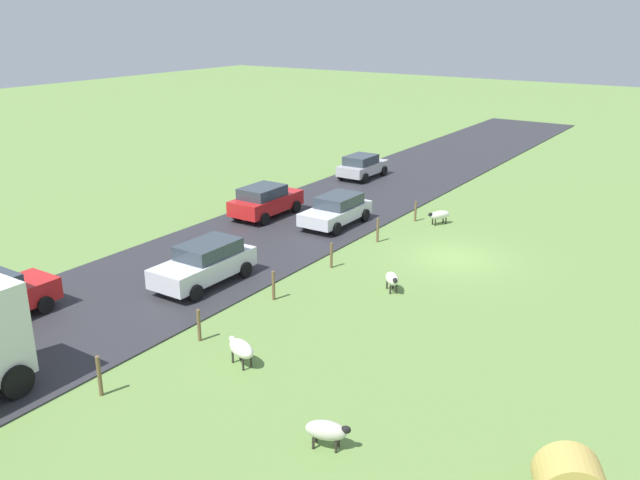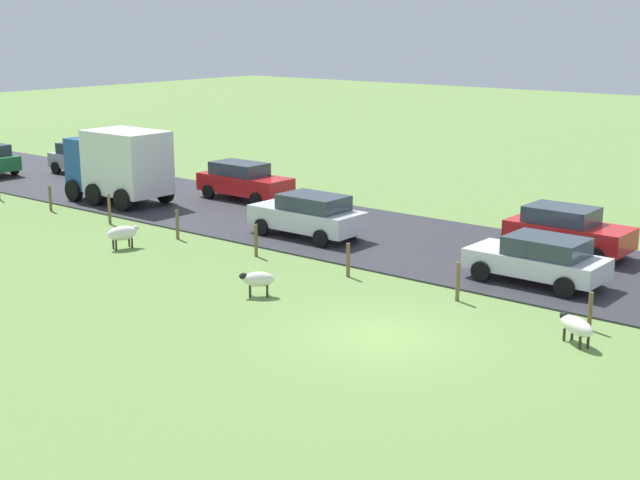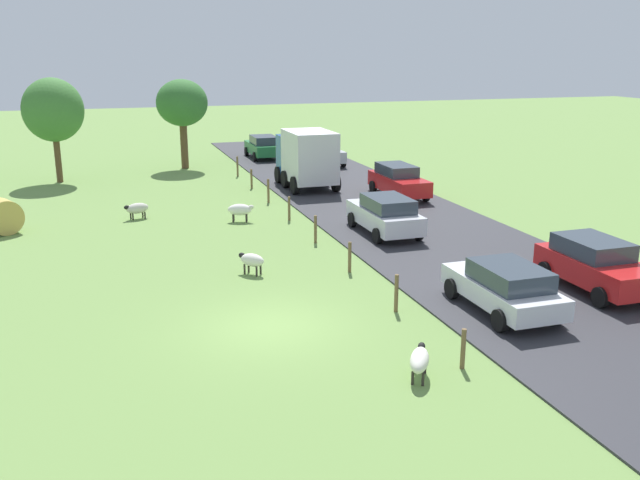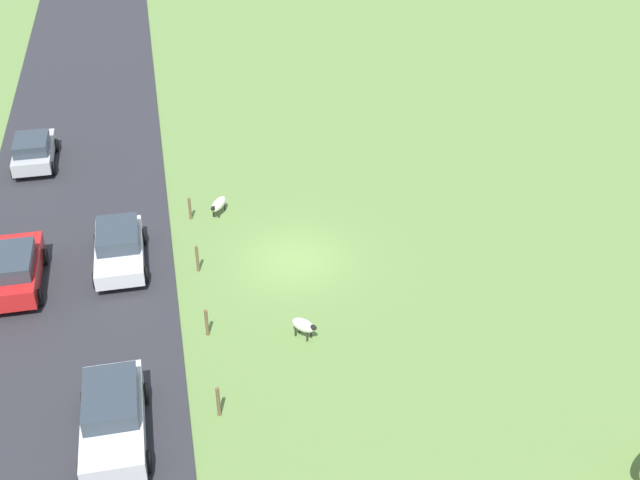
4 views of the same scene
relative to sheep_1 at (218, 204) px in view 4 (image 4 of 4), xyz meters
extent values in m
plane|color=#6B8E47|center=(-2.61, 4.19, -0.49)|extent=(160.00, 160.00, 0.00)
cube|color=#2D2D33|center=(6.19, 4.19, -0.46)|extent=(8.00, 80.00, 0.06)
ellipsoid|color=silver|center=(-0.01, -0.02, 0.00)|extent=(0.99, 1.25, 0.44)
ellipsoid|color=black|center=(0.28, 0.47, 0.10)|extent=(0.29, 0.32, 0.20)
cylinder|color=#2D2823|center=(0.05, 0.33, -0.32)|extent=(0.07, 0.07, 0.33)
cylinder|color=#2D2823|center=(0.26, 0.20, -0.32)|extent=(0.07, 0.07, 0.33)
cylinder|color=#2D2823|center=(-0.28, -0.24, -0.32)|extent=(0.07, 0.07, 0.33)
cylinder|color=#2D2823|center=(-0.07, -0.36, -0.32)|extent=(0.07, 0.07, 0.33)
ellipsoid|color=silver|center=(-2.07, 9.00, 0.04)|extent=(0.96, 0.99, 0.45)
ellipsoid|color=black|center=(-2.36, 9.32, 0.14)|extent=(0.31, 0.31, 0.20)
cylinder|color=#2D2823|center=(-2.33, 9.10, -0.31)|extent=(0.07, 0.07, 0.36)
cylinder|color=#2D2823|center=(-2.15, 9.27, -0.31)|extent=(0.07, 0.07, 0.36)
cylinder|color=#2D2823|center=(-1.98, 8.73, -0.31)|extent=(0.07, 0.07, 0.36)
cylinder|color=#2D2823|center=(-1.80, 8.89, -0.31)|extent=(0.07, 0.07, 0.36)
cylinder|color=brown|center=(1.26, 0.17, 0.03)|extent=(0.12, 0.12, 1.04)
cylinder|color=brown|center=(1.26, 4.18, 0.10)|extent=(0.12, 0.12, 1.17)
cylinder|color=brown|center=(1.26, 8.19, 0.06)|extent=(0.12, 0.12, 1.10)
cylinder|color=brown|center=(1.26, 12.20, 0.08)|extent=(0.12, 0.12, 1.15)
cube|color=silver|center=(4.45, 12.57, 0.27)|extent=(1.83, 4.43, 0.75)
cube|color=#333D47|center=(4.45, 12.24, 0.92)|extent=(1.61, 2.44, 0.56)
cylinder|color=black|center=(3.53, 14.01, -0.11)|extent=(0.22, 0.64, 0.64)
cylinder|color=black|center=(5.36, 14.01, -0.11)|extent=(0.22, 0.64, 0.64)
cylinder|color=black|center=(3.53, 11.13, -0.11)|extent=(0.22, 0.64, 0.64)
cylinder|color=black|center=(5.36, 11.13, -0.11)|extent=(0.22, 0.64, 0.64)
cube|color=red|center=(8.16, 3.83, 0.27)|extent=(1.87, 4.21, 0.77)
cube|color=#333D47|center=(8.16, 4.15, 0.94)|extent=(1.64, 2.31, 0.56)
cylinder|color=black|center=(7.23, 2.47, -0.11)|extent=(0.22, 0.64, 0.64)
cylinder|color=black|center=(7.23, 5.20, -0.11)|extent=(0.22, 0.64, 0.64)
cube|color=silver|center=(4.25, 3.17, 0.20)|extent=(1.84, 4.24, 0.61)
cube|color=#333D47|center=(4.25, 2.85, 0.78)|extent=(1.62, 2.33, 0.56)
cylinder|color=black|center=(3.33, 4.55, -0.11)|extent=(0.22, 0.64, 0.64)
cylinder|color=black|center=(5.17, 4.55, -0.11)|extent=(0.22, 0.64, 0.64)
cylinder|color=black|center=(3.33, 1.79, -0.11)|extent=(0.22, 0.64, 0.64)
cylinder|color=black|center=(5.17, 1.79, -0.11)|extent=(0.22, 0.64, 0.64)
cube|color=#B7B7BC|center=(8.27, -6.41, 0.20)|extent=(1.77, 3.81, 0.62)
cube|color=#333D47|center=(8.27, -6.13, 0.79)|extent=(1.55, 2.10, 0.56)
cylinder|color=black|center=(9.15, -7.65, -0.11)|extent=(0.22, 0.64, 0.64)
cylinder|color=black|center=(7.39, -7.65, -0.11)|extent=(0.22, 0.64, 0.64)
cylinder|color=black|center=(9.15, -5.18, -0.11)|extent=(0.22, 0.64, 0.64)
cylinder|color=black|center=(7.39, -5.18, -0.11)|extent=(0.22, 0.64, 0.64)
camera|label=1|loc=(-13.14, 30.55, 9.87)|focal=37.64mm
camera|label=2|loc=(-20.65, -8.41, 7.50)|focal=50.20mm
camera|label=3|loc=(-6.86, -13.52, 7.11)|focal=38.59mm
camera|label=4|loc=(1.93, 30.85, 18.23)|focal=45.51mm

